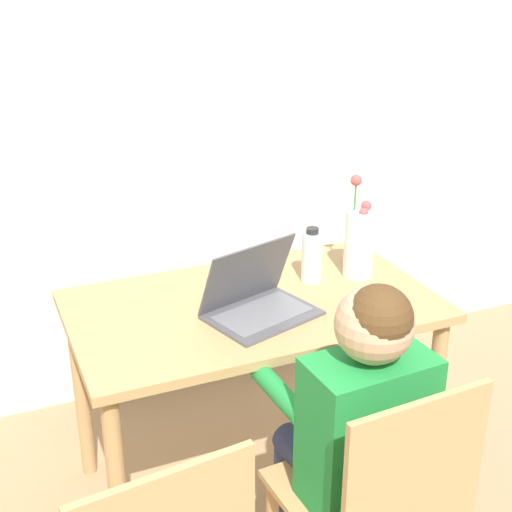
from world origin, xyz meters
name	(u,v)px	position (x,y,z in m)	size (l,w,h in m)	color
wall_back	(126,92)	(0.00, 2.23, 1.25)	(6.40, 0.05, 2.50)	silver
dining_table	(253,329)	(0.18, 1.46, 0.61)	(1.14, 0.67, 0.71)	tan
chair_occupied	(376,509)	(0.23, 0.77, 0.44)	(0.42, 0.42, 0.84)	tan
person_seated	(356,414)	(0.22, 0.88, 0.65)	(0.34, 0.44, 1.04)	#1E8438
laptop	(256,298)	(0.16, 1.39, 0.76)	(0.37, 0.31, 0.22)	#4C4C51
flower_vase	(359,241)	(0.59, 1.51, 0.83)	(0.10, 0.10, 0.35)	silver
water_bottle	(312,256)	(0.43, 1.53, 0.80)	(0.07, 0.07, 0.19)	silver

